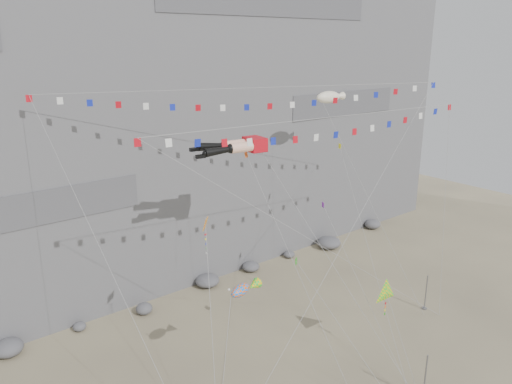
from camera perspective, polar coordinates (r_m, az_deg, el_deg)
ground at (r=44.14m, az=7.34°, el=-18.55°), size 120.00×120.00×0.00m
cliff at (r=62.43m, az=-14.13°, el=15.88°), size 80.00×28.00×50.00m
talus_boulders at (r=55.15m, az=-5.58°, el=-10.08°), size 60.00×3.00×1.20m
anchor_pole_center at (r=40.56m, az=18.76°, el=-19.55°), size 0.12×0.12×3.96m
anchor_pole_right at (r=52.70m, az=18.86°, el=-10.81°), size 0.12×0.12×3.67m
legs_kite at (r=41.08m, az=-2.22°, el=5.21°), size 9.15×16.57×23.04m
flag_banner_upper at (r=44.68m, az=0.27°, el=11.80°), size 35.07×20.76×30.20m
flag_banner_lower at (r=39.91m, az=8.13°, el=8.38°), size 31.05×6.09×23.48m
harlequin_kite at (r=35.07m, az=-5.79°, el=-3.75°), size 5.18×8.36×15.66m
fish_windsock at (r=36.04m, az=-1.81°, el=-11.20°), size 7.58×6.01×11.46m
delta_kite at (r=42.34m, az=14.71°, el=-11.13°), size 4.06×6.14×8.75m
blimp_windsock at (r=52.75m, az=8.27°, el=10.63°), size 4.11×13.45×23.67m
small_kite_a at (r=41.52m, az=-0.82°, el=3.59°), size 1.00×13.90×21.10m
small_kite_b at (r=47.50m, az=7.81°, el=-1.78°), size 4.13×13.46×17.02m
small_kite_c at (r=40.04m, az=4.78°, el=-8.11°), size 1.83×10.48×13.18m
small_kite_d at (r=50.32m, az=9.70°, el=4.65°), size 9.56×16.72×24.03m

